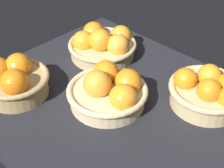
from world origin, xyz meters
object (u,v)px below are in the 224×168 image
at_px(basket_center, 109,90).
at_px(basket_near_right, 103,44).
at_px(basket_far_right, 14,80).
at_px(basket_near_left, 208,91).

xyz_separation_m(basket_center, basket_near_right, (0.20, -0.17, -0.00)).
distance_m(basket_far_right, basket_near_right, 0.34).
xyz_separation_m(basket_near_left, basket_far_right, (0.45, 0.36, 0.00)).
xyz_separation_m(basket_near_left, basket_center, (0.21, 0.19, -0.00)).
xyz_separation_m(basket_far_right, basket_near_right, (-0.03, -0.34, -0.01)).
distance_m(basket_near_left, basket_near_right, 0.41).
xyz_separation_m(basket_center, basket_far_right, (0.24, 0.17, 0.01)).
distance_m(basket_center, basket_far_right, 0.29).
bearing_deg(basket_center, basket_near_left, -137.30).
height_order(basket_center, basket_near_right, basket_center).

